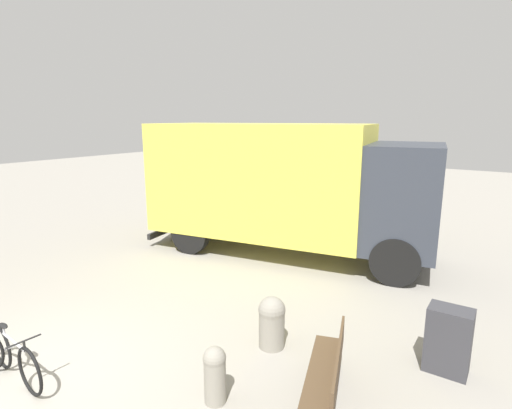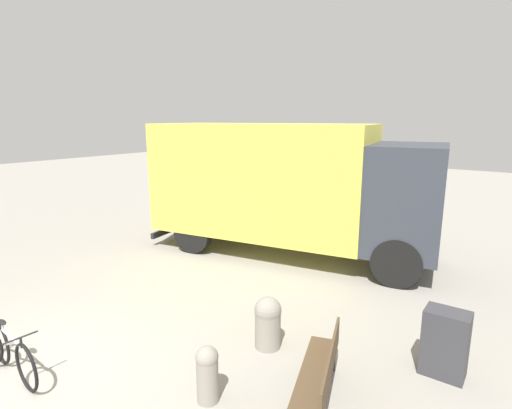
{
  "view_description": "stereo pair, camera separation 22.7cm",
  "coord_description": "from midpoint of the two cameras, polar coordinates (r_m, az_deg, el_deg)",
  "views": [
    {
      "loc": [
        5.44,
        -2.23,
        3.64
      ],
      "look_at": [
        0.9,
        4.55,
        1.88
      ],
      "focal_mm": 28.0,
      "sensor_mm": 36.0,
      "label": 1
    },
    {
      "loc": [
        5.62,
        -2.1,
        3.64
      ],
      "look_at": [
        0.9,
        4.55,
        1.88
      ],
      "focal_mm": 28.0,
      "sensor_mm": 36.0,
      "label": 2
    }
  ],
  "objects": [
    {
      "name": "ground_plane",
      "position": [
        6.97,
        -31.5,
        -21.28
      ],
      "size": [
        60.0,
        60.0,
        0.0
      ],
      "primitive_type": "plane",
      "color": "gray"
    },
    {
      "name": "delivery_truck",
      "position": [
        10.72,
        3.4,
        3.09
      ],
      "size": [
        7.87,
        3.68,
        3.5
      ],
      "rotation": [
        0.0,
        0.0,
        0.17
      ],
      "color": "#EAE04C",
      "rests_on": "ground"
    },
    {
      "name": "park_bench",
      "position": [
        5.57,
        9.1,
        -22.68
      ],
      "size": [
        0.92,
        1.78,
        0.84
      ],
      "rotation": [
        0.0,
        0.0,
        1.88
      ],
      "color": "brown",
      "rests_on": "ground"
    },
    {
      "name": "bicycle_middle",
      "position": [
        6.95,
        -32.1,
        -17.94
      ],
      "size": [
        1.66,
        0.44,
        0.78
      ],
      "rotation": [
        0.0,
        0.0,
        -0.08
      ],
      "color": "black",
      "rests_on": "ground"
    },
    {
      "name": "bollard_near_bench",
      "position": [
        5.63,
        -7.15,
        -22.72
      ],
      "size": [
        0.3,
        0.3,
        0.78
      ],
      "color": "gray",
      "rests_on": "ground"
    },
    {
      "name": "bollard_far_bench",
      "position": [
        6.68,
        1.26,
        -16.24
      ],
      "size": [
        0.44,
        0.44,
        0.86
      ],
      "color": "gray",
      "rests_on": "ground"
    },
    {
      "name": "utility_box",
      "position": [
        6.67,
        24.86,
        -17.19
      ],
      "size": [
        0.6,
        0.4,
        0.99
      ],
      "color": "#38383D",
      "rests_on": "ground"
    }
  ]
}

